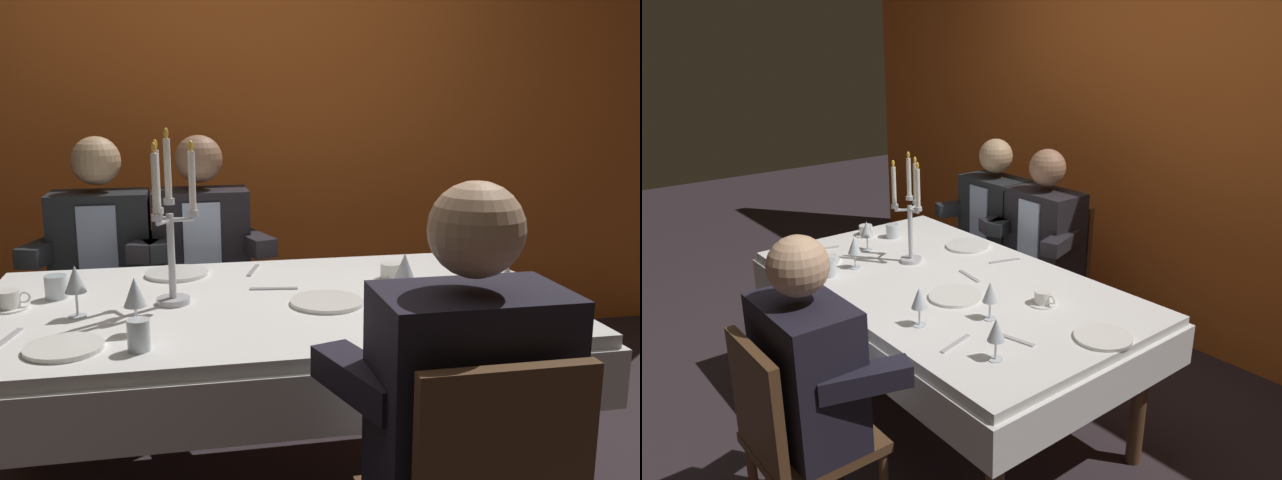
% 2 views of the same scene
% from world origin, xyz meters
% --- Properties ---
extents(back_wall, '(6.00, 0.12, 2.70)m').
position_xyz_m(back_wall, '(0.00, 1.66, 1.35)').
color(back_wall, orange).
rests_on(back_wall, ground_plane).
extents(dining_table, '(1.94, 1.14, 0.74)m').
position_xyz_m(dining_table, '(0.00, 0.00, 0.62)').
color(dining_table, white).
rests_on(dining_table, ground_plane).
extents(candelabra, '(0.15, 0.17, 0.57)m').
position_xyz_m(candelabra, '(-0.32, 0.02, 1.00)').
color(candelabra, silver).
rests_on(candelabra, dining_table).
extents(dinner_plate_0, '(0.21, 0.21, 0.01)m').
position_xyz_m(dinner_plate_0, '(-0.60, -0.36, 0.75)').
color(dinner_plate_0, white).
rests_on(dinner_plate_0, dining_table).
extents(dinner_plate_1, '(0.24, 0.24, 0.01)m').
position_xyz_m(dinner_plate_1, '(-0.31, 0.39, 0.75)').
color(dinner_plate_1, white).
rests_on(dinner_plate_1, dining_table).
extents(dinner_plate_2, '(0.24, 0.24, 0.01)m').
position_xyz_m(dinner_plate_2, '(0.18, -0.09, 0.75)').
color(dinner_plate_2, white).
rests_on(dinner_plate_2, dining_table).
extents(dinner_plate_3, '(0.23, 0.23, 0.01)m').
position_xyz_m(dinner_plate_3, '(0.84, 0.12, 0.75)').
color(dinner_plate_3, white).
rests_on(dinner_plate_3, dining_table).
extents(wine_glass_0, '(0.07, 0.07, 0.16)m').
position_xyz_m(wine_glass_0, '(0.70, -0.32, 0.86)').
color(wine_glass_0, silver).
rests_on(wine_glass_0, dining_table).
extents(wine_glass_1, '(0.07, 0.07, 0.16)m').
position_xyz_m(wine_glass_1, '(-0.42, -0.25, 0.85)').
color(wine_glass_1, silver).
rests_on(wine_glass_1, dining_table).
extents(wine_glass_2, '(0.07, 0.07, 0.16)m').
position_xyz_m(wine_glass_2, '(0.44, -0.11, 0.86)').
color(wine_glass_2, silver).
rests_on(wine_glass_2, dining_table).
extents(wine_glass_3, '(0.07, 0.07, 0.16)m').
position_xyz_m(wine_glass_3, '(0.30, -0.37, 0.86)').
color(wine_glass_3, silver).
rests_on(wine_glass_3, dining_table).
extents(wine_glass_4, '(0.07, 0.07, 0.16)m').
position_xyz_m(wine_glass_4, '(-0.61, -0.07, 0.85)').
color(wine_glass_4, silver).
rests_on(wine_glass_4, dining_table).
extents(water_tumbler_0, '(0.06, 0.06, 0.09)m').
position_xyz_m(water_tumbler_0, '(-0.40, -0.40, 0.78)').
color(water_tumbler_0, silver).
rests_on(water_tumbler_0, dining_table).
extents(water_tumbler_1, '(0.07, 0.07, 0.08)m').
position_xyz_m(water_tumbler_1, '(-0.70, 0.16, 0.78)').
color(water_tumbler_1, silver).
rests_on(water_tumbler_1, dining_table).
extents(coffee_cup_0, '(0.13, 0.12, 0.06)m').
position_xyz_m(coffee_cup_0, '(0.48, 0.17, 0.77)').
color(coffee_cup_0, white).
rests_on(coffee_cup_0, dining_table).
extents(coffee_cup_1, '(0.13, 0.12, 0.06)m').
position_xyz_m(coffee_cup_1, '(-0.83, 0.06, 0.77)').
color(coffee_cup_1, white).
rests_on(coffee_cup_1, dining_table).
extents(fork_0, '(0.05, 0.17, 0.01)m').
position_xyz_m(fork_0, '(-0.77, -0.25, 0.74)').
color(fork_0, '#B7B7BC').
rests_on(fork_0, dining_table).
extents(fork_1, '(0.17, 0.06, 0.01)m').
position_xyz_m(fork_1, '(0.64, -0.16, 0.74)').
color(fork_1, '#B7B7BC').
rests_on(fork_1, dining_table).
extents(fork_2, '(0.07, 0.17, 0.01)m').
position_xyz_m(fork_2, '(-0.01, 0.39, 0.74)').
color(fork_2, '#B7B7BC').
rests_on(fork_2, dining_table).
extents(fork_3, '(0.17, 0.04, 0.01)m').
position_xyz_m(fork_3, '(0.03, 0.12, 0.74)').
color(fork_3, '#B7B7BC').
rests_on(fork_3, dining_table).
extents(fork_4, '(0.06, 0.17, 0.01)m').
position_xyz_m(fork_4, '(0.52, -0.36, 0.74)').
color(fork_4, '#B7B7BC').
rests_on(fork_4, dining_table).
extents(seated_diner_0, '(0.63, 0.48, 1.24)m').
position_xyz_m(seated_diner_0, '(-0.63, 0.89, 0.74)').
color(seated_diner_0, brown).
rests_on(seated_diner_0, ground_plane).
extents(seated_diner_1, '(0.63, 0.48, 1.24)m').
position_xyz_m(seated_diner_1, '(-0.20, 0.89, 0.74)').
color(seated_diner_1, brown).
rests_on(seated_diner_1, ground_plane).
extents(seated_diner_2, '(0.63, 0.48, 1.24)m').
position_xyz_m(seated_diner_2, '(0.34, -0.89, 0.74)').
color(seated_diner_2, brown).
rests_on(seated_diner_2, ground_plane).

